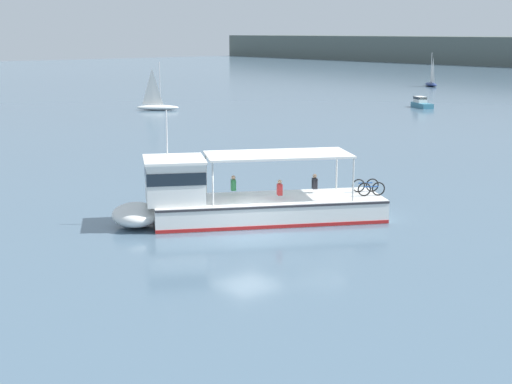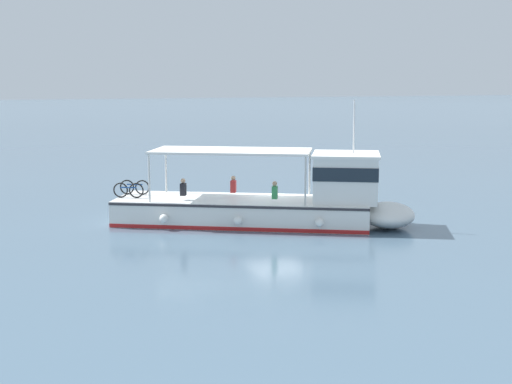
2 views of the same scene
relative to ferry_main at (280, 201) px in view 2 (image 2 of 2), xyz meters
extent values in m
plane|color=slate|center=(1.83, -0.64, -1.02)|extent=(400.00, 400.00, 0.00)
cube|color=white|center=(0.77, 1.42, -0.47)|extent=(7.95, 11.02, 1.10)
ellipsoid|color=white|center=(-2.18, -4.03, -0.47)|extent=(3.64, 3.34, 1.01)
cube|color=red|center=(0.77, 1.42, -0.92)|extent=(7.99, 11.04, 0.16)
cube|color=#2D2D33|center=(0.77, 1.42, 0.00)|extent=(8.00, 11.05, 0.10)
cube|color=white|center=(-1.32, -2.45, 1.03)|extent=(3.63, 3.58, 1.90)
cube|color=#19232D|center=(-1.32, -2.45, 1.37)|extent=(3.70, 3.65, 0.56)
cube|color=white|center=(-1.32, -2.45, 2.04)|extent=(3.85, 3.80, 0.12)
cube|color=white|center=(0.99, 1.82, 2.13)|extent=(5.78, 7.29, 0.10)
cylinder|color=silver|center=(0.64, -1.69, 1.08)|extent=(0.08, 0.08, 2.00)
cylinder|color=silver|center=(-1.76, -0.40, 1.08)|extent=(0.08, 0.08, 2.00)
cylinder|color=silver|center=(3.73, 4.03, 1.08)|extent=(0.08, 0.08, 2.00)
cylinder|color=silver|center=(1.34, 5.32, 1.08)|extent=(0.08, 0.08, 2.00)
cylinder|color=silver|center=(-1.46, -2.71, 3.20)|extent=(0.06, 0.06, 2.20)
sphere|color=white|center=(-2.41, -0.72, -0.52)|extent=(0.36, 0.36, 0.36)
sphere|color=white|center=(-0.84, 2.18, -0.52)|extent=(0.36, 0.36, 0.36)
sphere|color=white|center=(0.63, 4.91, -0.52)|extent=(0.36, 0.36, 0.36)
torus|color=black|center=(3.33, 5.21, 0.41)|extent=(0.37, 0.61, 0.66)
torus|color=black|center=(3.67, 5.82, 0.41)|extent=(0.37, 0.61, 0.66)
cylinder|color=#1E478C|center=(3.50, 5.52, 0.53)|extent=(0.39, 0.64, 0.06)
torus|color=black|center=(2.54, 5.64, 0.41)|extent=(0.37, 0.61, 0.66)
torus|color=black|center=(2.87, 6.25, 0.41)|extent=(0.37, 0.61, 0.66)
cylinder|color=#1E478C|center=(2.71, 5.94, 0.53)|extent=(0.39, 0.64, 0.06)
cube|color=black|center=(1.29, 3.89, 0.54)|extent=(0.39, 0.35, 0.52)
sphere|color=tan|center=(1.29, 3.89, 0.91)|extent=(0.20, 0.20, 0.20)
cube|color=red|center=(1.33, 1.63, 0.54)|extent=(0.39, 0.35, 0.52)
sphere|color=tan|center=(1.33, 1.63, 0.91)|extent=(0.20, 0.20, 0.20)
cube|color=#338C4C|center=(-0.85, 0.57, 0.54)|extent=(0.39, 0.35, 0.52)
sphere|color=tan|center=(-0.85, 0.57, 0.91)|extent=(0.20, 0.20, 0.20)
camera|label=1|loc=(27.59, -20.75, 7.77)|focal=53.11mm
camera|label=2|loc=(-28.03, 11.67, 5.17)|focal=50.68mm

